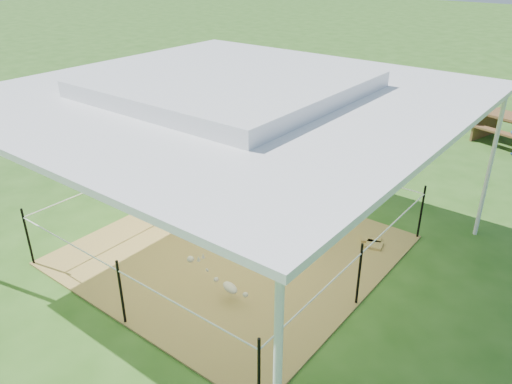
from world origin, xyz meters
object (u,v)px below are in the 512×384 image
Objects in this scene: green_bottle at (140,209)px; pony at (292,216)px; foal at (230,286)px; woman at (179,169)px; straw_bale at (178,205)px; picnic_table_near at (511,130)px.

pony is at bearing 21.22° from green_bottle.
woman is at bearing 165.97° from foal.
woman reaches higher than pony.
foal is at bearing 167.92° from pony.
straw_bale is 1.08× the size of foal.
straw_bale is 0.52× the size of picnic_table_near.
straw_bale is 0.76m from woman.
pony is 1.21× the size of foal.
woman is at bearing 86.61° from pony.
straw_bale is 0.90× the size of pony.
pony is 1.95m from foal.
foal is (2.94, -0.88, 0.11)m from green_bottle.
pony is at bearing 113.59° from foal.
pony is (2.69, 1.04, 0.30)m from green_bottle.
woman is 2.19m from pony.
woman is 8.73m from picnic_table_near.
woman is at bearing 34.70° from green_bottle.
pony reaches higher than straw_bale.
picnic_table_near is (1.77, 7.23, -0.10)m from pony.
pony reaches higher than foal.
green_bottle is at bearing -140.71° from straw_bale.
foal reaches higher than straw_bale.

